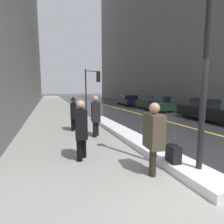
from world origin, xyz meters
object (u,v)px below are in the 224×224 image
object	(u,v)px
pedestrian_trailing	(81,127)
parked_car_black	(213,110)
rolling_suitcase	(173,158)
parked_car_navy	(128,100)
pedestrian_in_fedora	(74,112)
traffic_light_near	(94,81)
parked_car_dark_green	(154,103)
pedestrian_with_shoulder_bag	(153,135)
lamp_post	(209,16)
pedestrian_in_glasses	(96,114)

from	to	relation	value
pedestrian_trailing	parked_car_black	world-z (taller)	pedestrian_trailing
rolling_suitcase	parked_car_navy	bearing A→B (deg)	165.40
pedestrian_in_fedora	rolling_suitcase	bearing A→B (deg)	25.84
traffic_light_near	parked_car_navy	distance (m)	8.61
parked_car_black	parked_car_navy	xyz separation A→B (m)	(0.17, 12.68, -0.07)
pedestrian_in_fedora	parked_car_dark_green	world-z (taller)	pedestrian_in_fedora
pedestrian_trailing	traffic_light_near	bearing A→B (deg)	171.30
parked_car_navy	pedestrian_with_shoulder_bag	bearing A→B (deg)	161.82
pedestrian_trailing	parked_car_navy	size ratio (longest dim) A/B	0.33
lamp_post	rolling_suitcase	world-z (taller)	lamp_post
parked_car_dark_green	parked_car_navy	world-z (taller)	parked_car_dark_green
pedestrian_trailing	pedestrian_in_fedora	distance (m)	3.52
parked_car_black	rolling_suitcase	world-z (taller)	parked_car_black
rolling_suitcase	traffic_light_near	bearing A→B (deg)	-177.58
pedestrian_with_shoulder_bag	pedestrian_in_glasses	size ratio (longest dim) A/B	0.97
lamp_post	parked_car_black	bearing A→B (deg)	38.26
pedestrian_with_shoulder_bag	parked_car_navy	distance (m)	18.85
lamp_post	pedestrian_in_glasses	bearing A→B (deg)	107.49
pedestrian_trailing	parked_car_dark_green	bearing A→B (deg)	145.17
lamp_post	rolling_suitcase	distance (m)	3.08
pedestrian_in_glasses	parked_car_black	world-z (taller)	pedestrian_in_glasses
lamp_post	parked_car_black	size ratio (longest dim) A/B	1.21
pedestrian_in_glasses	pedestrian_in_fedora	world-z (taller)	pedestrian_in_glasses
traffic_light_near	rolling_suitcase	xyz separation A→B (m)	(-0.97, -11.46, -2.29)
pedestrian_with_shoulder_bag	pedestrian_in_glasses	world-z (taller)	pedestrian_in_glasses
pedestrian_with_shoulder_bag	parked_car_navy	size ratio (longest dim) A/B	0.33
pedestrian_in_glasses	parked_car_dark_green	distance (m)	10.73
pedestrian_in_glasses	lamp_post	bearing A→B (deg)	24.76
lamp_post	parked_car_navy	distance (m)	19.18
pedestrian_in_fedora	parked_car_navy	bearing A→B (deg)	152.62
traffic_light_near	parked_car_navy	xyz separation A→B (m)	(5.98, 5.86, -2.02)
pedestrian_in_fedora	parked_car_black	world-z (taller)	pedestrian_in_fedora
parked_car_black	parked_car_navy	bearing A→B (deg)	3.53
parked_car_black	lamp_post	bearing A→B (deg)	132.56
traffic_light_near	pedestrian_trailing	xyz separation A→B (m)	(-2.89, -10.08, -1.69)
rolling_suitcase	parked_car_black	bearing A→B (deg)	131.67
traffic_light_near	parked_car_black	world-z (taller)	traffic_light_near
traffic_light_near	parked_car_navy	size ratio (longest dim) A/B	0.72
parked_car_dark_green	parked_car_navy	xyz separation A→B (m)	(0.18, 6.34, -0.04)
pedestrian_trailing	parked_car_navy	world-z (taller)	pedestrian_trailing
pedestrian_with_shoulder_bag	rolling_suitcase	size ratio (longest dim) A/B	1.71
pedestrian_with_shoulder_bag	rolling_suitcase	world-z (taller)	pedestrian_with_shoulder_bag
traffic_light_near	pedestrian_with_shoulder_bag	xyz separation A→B (m)	(-1.52, -11.43, -1.70)
lamp_post	pedestrian_trailing	bearing A→B (deg)	140.40
traffic_light_near	parked_car_dark_green	distance (m)	6.14
pedestrian_trailing	parked_car_black	xyz separation A→B (m)	(8.69, 3.26, -0.25)
pedestrian_in_glasses	parked_car_black	bearing A→B (deg)	105.40
traffic_light_near	parked_car_navy	world-z (taller)	traffic_light_near
pedestrian_in_glasses	parked_car_dark_green	bearing A→B (deg)	141.26
traffic_light_near	pedestrian_in_glasses	size ratio (longest dim) A/B	2.16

